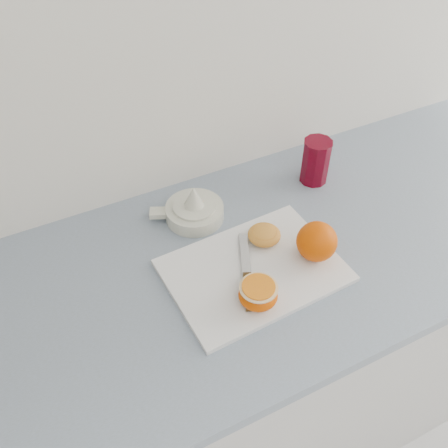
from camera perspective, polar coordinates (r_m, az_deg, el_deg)
name	(u,v)px	position (r m, az deg, el deg)	size (l,w,h in m)	color
counter	(275,347)	(1.49, 5.87, -13.76)	(2.58, 0.64, 0.89)	silver
cutting_board	(254,270)	(1.06, 3.42, -5.32)	(0.36, 0.26, 0.01)	white
whole_orange	(317,241)	(1.07, 10.56, -1.98)	(0.09, 0.09, 0.09)	#DF5400
half_orange	(258,294)	(0.99, 3.92, -7.98)	(0.08, 0.08, 0.05)	#DF5400
squeezed_shell	(264,235)	(1.11, 4.62, -1.21)	(0.07, 0.07, 0.03)	orange
paring_knife	(248,284)	(1.02, 2.75, -6.89)	(0.10, 0.20, 0.01)	#4A3014
citrus_juicer	(194,210)	(1.17, -3.47, 1.64)	(0.17, 0.14, 0.09)	white
red_tumbler	(315,163)	(1.28, 10.39, 6.91)	(0.07, 0.07, 0.12)	#5F0213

